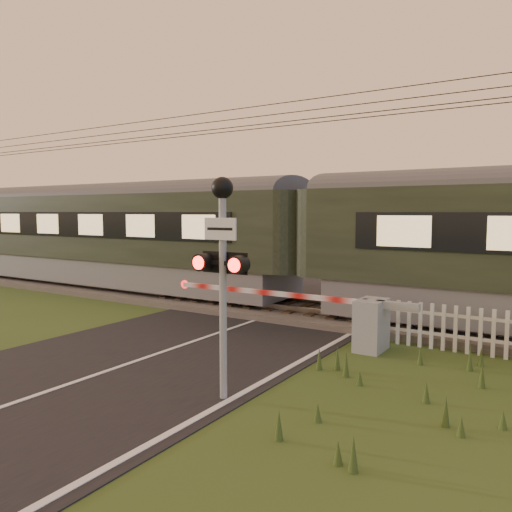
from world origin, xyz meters
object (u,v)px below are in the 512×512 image
Objects in this scene: boom_gate at (360,321)px; picket_fence at (438,327)px; train at (311,241)px; crossing_signal at (223,248)px.

picket_fence is (1.45, 0.82, -0.11)m from boom_gate.
picket_fence is at bearing 29.41° from boom_gate.
picket_fence is (3.94, -1.89, -1.63)m from train.
crossing_signal reaches higher than boom_gate.
train reaches higher than picket_fence.
crossing_signal is 5.59m from picket_fence.
boom_gate is 4.40m from crossing_signal.
train is 4.67m from picket_fence.
boom_gate is at bearing -150.59° from picket_fence.
boom_gate is (2.50, -2.71, -1.51)m from train.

